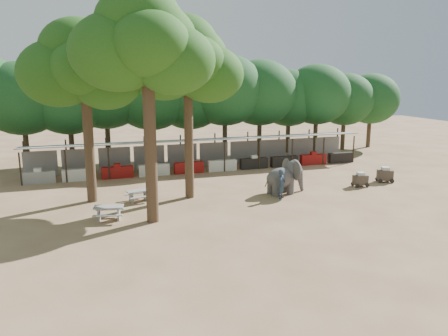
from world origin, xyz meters
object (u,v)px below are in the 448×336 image
object	(u,v)px
yard_tree_center	(143,45)
picnic_table_far	(138,194)
yard_tree_left	(81,67)
handler	(282,184)
cart_back	(385,175)
yard_tree_back	(185,61)
picnic_table_near	(109,211)
elephant	(285,177)
cart_front	(360,180)

from	to	relation	value
yard_tree_center	picnic_table_far	world-z (taller)	yard_tree_center
yard_tree_left	handler	distance (m)	14.10
picnic_table_far	cart_back	bearing A→B (deg)	-14.96
yard_tree_left	yard_tree_back	world-z (taller)	yard_tree_back
yard_tree_back	picnic_table_far	size ratio (longest dim) A/B	6.78
picnic_table_near	handler	bearing A→B (deg)	15.92
elephant	picnic_table_far	world-z (taller)	elephant
handler	cart_front	world-z (taller)	handler
yard_tree_back	picnic_table_near	bearing A→B (deg)	-147.53
picnic_table_far	cart_back	size ratio (longest dim) A/B	1.25
cart_front	picnic_table_far	bearing A→B (deg)	-178.76
elephant	picnic_table_near	bearing A→B (deg)	-176.44
yard_tree_center	cart_front	xyz separation A→B (m)	(15.24, 2.78, -8.70)
elephant	cart_front	distance (m)	5.85
yard_tree_center	picnic_table_near	bearing A→B (deg)	160.14
yard_tree_back	cart_front	bearing A→B (deg)	-5.71
yard_tree_center	picnic_table_near	xyz separation A→B (m)	(-2.10, 0.76, -8.70)
picnic_table_near	picnic_table_far	xyz separation A→B (m)	(1.97, 3.11, -0.04)
yard_tree_back	picnic_table_near	xyz separation A→B (m)	(-5.10, -3.24, -8.03)
yard_tree_left	cart_front	size ratio (longest dim) A/B	9.85
elephant	picnic_table_far	xyz separation A→B (m)	(-9.54, 1.04, -0.65)
handler	cart_back	size ratio (longest dim) A/B	1.40
cart_back	yard_tree_left	bearing A→B (deg)	-165.54
cart_back	elephant	bearing A→B (deg)	-157.42
yard_tree_left	yard_tree_center	xyz separation A→B (m)	(3.00, -5.00, 1.01)
yard_tree_left	cart_front	xyz separation A→B (m)	(18.24, -2.22, -7.69)
yard_tree_center	handler	world-z (taller)	yard_tree_center
yard_tree_back	elephant	bearing A→B (deg)	-10.32
picnic_table_near	cart_back	distance (m)	20.02
yard_tree_center	picnic_table_far	xyz separation A→B (m)	(-0.13, 3.87, -8.74)
cart_front	cart_back	xyz separation A→B (m)	(2.51, 0.58, 0.05)
elephant	cart_back	bearing A→B (deg)	-3.07
picnic_table_near	cart_back	xyz separation A→B (m)	(19.85, 2.60, 0.05)
handler	cart_back	bearing A→B (deg)	-37.44
yard_tree_center	elephant	size ratio (longest dim) A/B	4.08
yard_tree_center	handler	bearing A→B (deg)	11.47
handler	picnic_table_far	size ratio (longest dim) A/B	1.12
yard_tree_center	handler	size ratio (longest dim) A/B	6.40
yard_tree_center	handler	distance (m)	12.09
handler	yard_tree_center	bearing A→B (deg)	144.07
yard_tree_back	yard_tree_center	bearing A→B (deg)	-126.86
yard_tree_left	cart_front	world-z (taller)	yard_tree_left
cart_front	yard_tree_center	bearing A→B (deg)	-164.36
handler	picnic_table_far	xyz separation A→B (m)	(-8.78, 2.11, -0.48)
elephant	cart_front	world-z (taller)	elephant
picnic_table_near	cart_front	distance (m)	17.45
yard_tree_back	cart_back	distance (m)	16.78
handler	yard_tree_back	bearing A→B (deg)	110.92
yard_tree_center	cart_back	size ratio (longest dim) A/B	8.94
yard_tree_left	yard_tree_center	size ratio (longest dim) A/B	0.92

